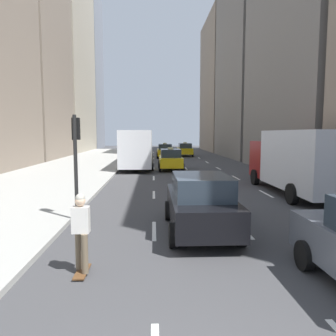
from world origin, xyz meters
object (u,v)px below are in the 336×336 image
object	(u,v)px
taxi_lead	(165,151)
traffic_light_pole	(76,151)
sedan_black_near	(200,203)
taxi_second	(170,159)
city_bus	(138,147)
taxi_third	(185,149)
skateboarder	(81,230)
box_truck	(298,160)

from	to	relation	value
taxi_lead	traffic_light_pole	distance (m)	29.77
taxi_lead	sedan_black_near	world-z (taller)	taxi_lead
taxi_second	city_bus	size ratio (longest dim) A/B	0.38
taxi_second	taxi_third	distance (m)	16.93
skateboarder	traffic_light_pole	world-z (taller)	traffic_light_pole
taxi_third	city_bus	world-z (taller)	city_bus
taxi_second	taxi_lead	bearing A→B (deg)	90.00
taxi_lead	taxi_second	xyz separation A→B (m)	(0.00, -13.39, 0.00)
taxi_third	sedan_black_near	xyz separation A→B (m)	(-2.80, -33.93, 0.02)
taxi_lead	city_bus	distance (m)	10.95
taxi_second	taxi_third	world-z (taller)	same
taxi_lead	skateboarder	bearing A→B (deg)	-95.03
box_truck	skateboarder	world-z (taller)	box_truck
taxi_third	taxi_second	bearing A→B (deg)	-99.52
traffic_light_pole	taxi_second	bearing A→B (deg)	76.20
traffic_light_pole	city_bus	bearing A→B (deg)	86.56
taxi_lead	box_truck	world-z (taller)	box_truck
taxi_second	taxi_third	bearing A→B (deg)	80.48
taxi_third	city_bus	distance (m)	14.97
taxi_second	skateboarder	bearing A→B (deg)	-98.34
city_bus	box_truck	size ratio (longest dim) A/B	1.38
taxi_lead	taxi_third	bearing A→B (deg)	49.77
taxi_second	sedan_black_near	world-z (taller)	taxi_second
city_bus	traffic_light_pole	distance (m)	18.97
sedan_black_near	skateboarder	distance (m)	4.12
taxi_second	city_bus	world-z (taller)	city_bus
city_bus	box_truck	bearing A→B (deg)	-59.38
sedan_black_near	city_bus	xyz separation A→B (m)	(-2.81, 20.08, 0.89)
taxi_lead	sedan_black_near	xyz separation A→B (m)	(-0.00, -30.62, 0.02)
taxi_second	box_truck	distance (m)	12.70
sedan_black_near	taxi_third	bearing A→B (deg)	85.28
sedan_black_near	skateboarder	bearing A→B (deg)	-135.71
sedan_black_near	city_bus	distance (m)	20.30
skateboarder	taxi_lead	bearing A→B (deg)	84.97
taxi_second	city_bus	distance (m)	4.10
taxi_lead	city_bus	bearing A→B (deg)	-104.93
taxi_third	sedan_black_near	bearing A→B (deg)	-94.72
taxi_lead	city_bus	size ratio (longest dim) A/B	0.38
taxi_third	skateboarder	distance (m)	37.26
taxi_lead	box_truck	size ratio (longest dim) A/B	0.52
taxi_third	sedan_black_near	distance (m)	34.05
taxi_lead	taxi_third	distance (m)	4.34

